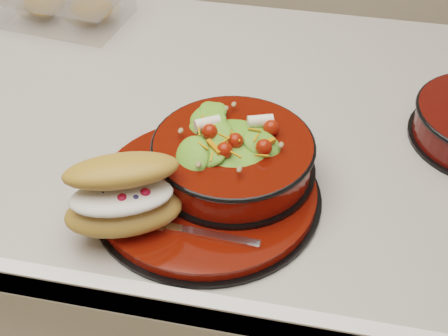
% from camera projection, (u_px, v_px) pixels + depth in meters
% --- Properties ---
extents(island_counter, '(1.24, 0.74, 0.90)m').
position_uv_depth(island_counter, '(207.00, 285.00, 1.29)').
color(island_counter, silver).
rests_on(island_counter, ground).
extents(dinner_plate, '(0.31, 0.31, 0.02)m').
position_uv_depth(dinner_plate, '(207.00, 193.00, 0.84)').
color(dinner_plate, black).
rests_on(dinner_plate, island_counter).
extents(salad_bowl, '(0.23, 0.23, 0.09)m').
position_uv_depth(salad_bowl, '(233.00, 151.00, 0.84)').
color(salad_bowl, black).
rests_on(salad_bowl, dinner_plate).
extents(croissant, '(0.17, 0.14, 0.09)m').
position_uv_depth(croissant, '(123.00, 195.00, 0.76)').
color(croissant, '#B47737').
rests_on(croissant, dinner_plate).
extents(fork, '(0.16, 0.02, 0.00)m').
position_uv_depth(fork, '(193.00, 231.00, 0.77)').
color(fork, silver).
rests_on(fork, dinner_plate).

